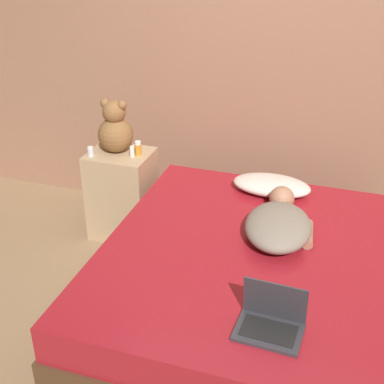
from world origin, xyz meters
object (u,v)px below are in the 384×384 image
(pillow, at_px, (272,185))
(laptop, at_px, (271,320))
(teddy_bear, at_px, (115,129))
(bottle_clear, at_px, (91,152))
(bottle_orange, at_px, (138,148))
(person_lying, at_px, (279,223))
(bottle_white, at_px, (132,152))

(pillow, distance_m, laptop, 1.29)
(teddy_bear, xyz_separation_m, bottle_clear, (-0.13, -0.13, -0.13))
(teddy_bear, xyz_separation_m, bottle_orange, (0.17, -0.02, -0.11))
(person_lying, xyz_separation_m, teddy_bear, (-1.24, 0.49, 0.23))
(laptop, height_order, teddy_bear, teddy_bear)
(person_lying, height_order, bottle_clear, bottle_clear)
(bottle_clear, bearing_deg, person_lying, -14.75)
(bottle_orange, bearing_deg, laptop, -47.10)
(person_lying, bearing_deg, laptop, -88.77)
(person_lying, height_order, bottle_white, bottle_white)
(pillow, height_order, bottle_orange, bottle_orange)
(person_lying, distance_m, bottle_clear, 1.42)
(teddy_bear, xyz_separation_m, bottle_white, (0.14, -0.06, -0.13))
(laptop, distance_m, teddy_bear, 1.87)
(pillow, relative_size, laptop, 1.68)
(laptop, bearing_deg, bottle_orange, 135.31)
(pillow, relative_size, bottle_orange, 5.01)
(bottle_white, bearing_deg, teddy_bear, 158.97)
(person_lying, distance_m, teddy_bear, 1.35)
(person_lying, bearing_deg, bottle_clear, 159.02)
(pillow, bearing_deg, laptop, -79.44)
(person_lying, xyz_separation_m, bottle_white, (-1.10, 0.44, 0.11))
(pillow, bearing_deg, teddy_bear, 179.88)
(bottle_white, bearing_deg, bottle_clear, -164.51)
(person_lying, distance_m, bottle_orange, 1.17)
(teddy_bear, bearing_deg, bottle_orange, -5.42)
(teddy_bear, bearing_deg, laptop, -43.55)
(person_lying, height_order, laptop, laptop)
(bottle_clear, bearing_deg, pillow, 5.96)
(person_lying, bearing_deg, pillow, 99.15)
(teddy_bear, distance_m, bottle_orange, 0.21)
(pillow, distance_m, person_lying, 0.51)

